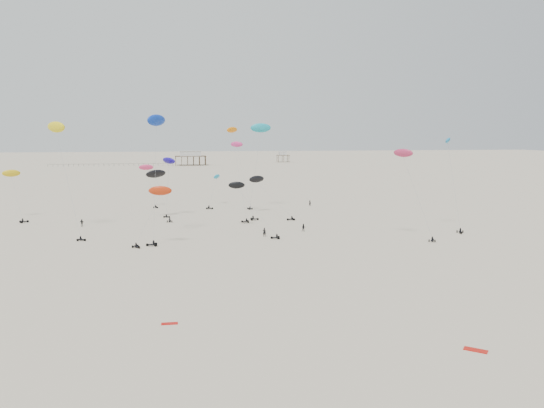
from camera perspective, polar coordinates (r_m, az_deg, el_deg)
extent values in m
plane|color=beige|center=(216.66, -5.16, 1.96)|extent=(900.00, 900.00, 0.00)
cube|color=brown|center=(365.28, -8.76, 5.11)|extent=(21.00, 13.00, 0.30)
cube|color=silver|center=(365.21, -8.77, 5.38)|extent=(14.00, 8.40, 3.20)
cube|color=#B2B2AD|center=(365.16, -8.77, 5.66)|extent=(15.00, 9.00, 0.30)
cube|color=brown|center=(402.86, 1.19, 5.26)|extent=(9.00, 7.00, 0.30)
cube|color=silver|center=(402.81, 1.19, 5.46)|extent=(5.60, 4.20, 2.40)
cube|color=#B2B2AD|center=(402.76, 1.19, 5.65)|extent=(6.00, 4.50, 0.30)
cube|color=black|center=(368.02, -16.89, 4.16)|extent=(80.00, 0.10, 0.10)
cylinder|color=gray|center=(154.67, -12.88, 1.71)|extent=(0.03, 0.03, 10.70)
ellipsoid|color=#E93671|center=(155.43, -13.39, 3.87)|extent=(4.19, 1.99, 2.06)
cylinder|color=gray|center=(107.83, 15.40, 0.73)|extent=(0.03, 0.03, 16.95)
ellipsoid|color=#BE2C59|center=(108.20, 13.94, 5.35)|extent=(3.98, 4.03, 2.01)
cylinder|color=gray|center=(112.19, -1.82, -0.69)|extent=(0.03, 0.03, 18.11)
ellipsoid|color=black|center=(118.61, -3.83, 2.04)|extent=(3.74, 1.36, 1.77)
cylinder|color=gray|center=(120.39, 18.99, 1.88)|extent=(0.03, 0.03, 19.21)
ellipsoid|color=#1980BE|center=(122.60, 18.39, 6.51)|extent=(2.93, 3.47, 1.58)
cylinder|color=gray|center=(100.75, -13.14, -1.62)|extent=(0.03, 0.03, 10.10)
ellipsoid|color=red|center=(100.84, -11.94, 1.41)|extent=(4.44, 2.01, 2.15)
cylinder|color=gray|center=(142.34, -25.71, 0.64)|extent=(0.03, 0.03, 13.60)
ellipsoid|color=yellow|center=(146.50, -26.25, 2.99)|extent=(4.40, 2.59, 2.02)
cylinder|color=gray|center=(135.68, -11.14, 1.54)|extent=(0.03, 0.03, 12.92)
ellipsoid|color=#190B97|center=(135.98, -11.03, 4.60)|extent=(4.53, 4.82, 2.22)
cylinder|color=gray|center=(153.68, -6.34, 1.28)|extent=(0.03, 0.03, 12.22)
ellipsoid|color=#1B9ECE|center=(158.15, -5.97, 2.96)|extent=(2.98, 3.64, 1.68)
cylinder|color=gray|center=(147.60, -1.83, 3.73)|extent=(0.03, 0.03, 21.21)
ellipsoid|color=#189EB7|center=(148.23, -1.22, 8.19)|extent=(5.97, 2.44, 2.81)
cylinder|color=gray|center=(135.01, 0.12, 0.55)|extent=(0.03, 0.03, 17.55)
ellipsoid|color=black|center=(141.21, -1.67, 2.70)|extent=(4.85, 3.35, 2.25)
cylinder|color=gray|center=(132.94, -2.91, 2.50)|extent=(0.03, 0.03, 20.01)
ellipsoid|color=#DA3384|center=(137.42, -3.82, 6.43)|extent=(3.44, 2.43, 1.59)
cylinder|color=gray|center=(131.42, -3.62, 3.22)|extent=(0.03, 0.03, 24.92)
ellipsoid|color=orange|center=(137.94, -4.32, 7.96)|extent=(3.88, 3.70, 1.87)
cylinder|color=gray|center=(116.03, -21.06, 2.17)|extent=(0.03, 0.03, 25.01)
ellipsoid|color=yellow|center=(122.43, -22.20, 7.68)|extent=(5.26, 4.94, 2.62)
cylinder|color=gray|center=(131.69, -11.68, 0.63)|extent=(0.03, 0.03, 12.31)
ellipsoid|color=black|center=(134.86, -12.39, 3.20)|extent=(6.11, 5.28, 2.75)
cylinder|color=gray|center=(104.66, -12.53, 2.35)|extent=(0.03, 0.03, 23.64)
ellipsoid|color=#0D33B3|center=(108.80, -12.34, 8.80)|extent=(4.58, 5.25, 2.54)
imported|color=black|center=(108.65, -0.83, -3.51)|extent=(0.89, 0.72, 2.15)
imported|color=black|center=(114.49, 3.42, -2.96)|extent=(0.97, 0.60, 1.94)
imported|color=black|center=(128.04, -19.76, -2.28)|extent=(1.17, 0.66, 1.95)
imported|color=black|center=(155.51, 4.09, -0.20)|extent=(0.87, 0.83, 1.97)
cube|color=red|center=(56.65, 21.06, -14.49)|extent=(2.26, 2.10, 0.08)
cube|color=#B9100B|center=(60.92, -10.97, -12.55)|extent=(1.82, 0.75, 0.07)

